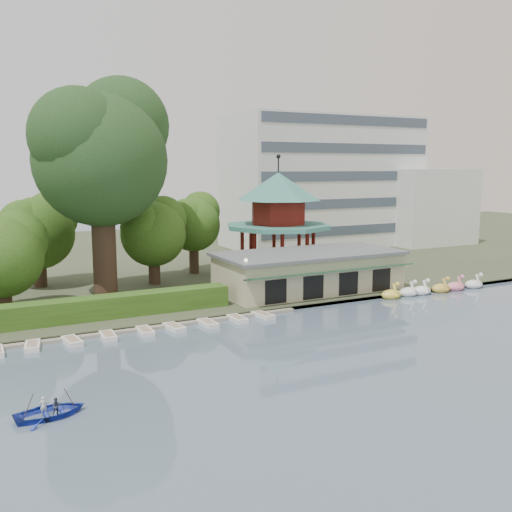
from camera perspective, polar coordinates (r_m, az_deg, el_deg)
ground_plane at (r=35.32m, az=10.64°, el=-12.37°), size 220.00×220.00×0.00m
shore at (r=81.51m, az=-12.17°, el=-0.13°), size 220.00×70.00×0.40m
embankment at (r=49.40m, az=-1.71°, el=-5.84°), size 220.00×0.60×0.30m
dock at (r=45.70m, az=-15.51°, el=-7.43°), size 34.00×1.60×0.24m
boathouse at (r=57.64m, az=5.31°, el=-1.48°), size 18.60×9.39×3.90m
pavilion at (r=66.55m, az=2.22°, el=4.38°), size 12.40×12.40×13.50m
office_building at (r=91.83m, az=8.39°, el=6.95°), size 38.00×18.00×20.00m
hedge at (r=48.12m, az=-19.88°, el=-5.37°), size 30.00×2.00×1.80m
lamp_post at (r=50.83m, az=-1.01°, el=-1.73°), size 0.36×0.36×4.28m
big_tree at (r=55.37m, az=-15.20°, el=10.34°), size 13.51×12.59×20.88m
small_trees at (r=58.72m, az=-18.96°, el=1.98°), size 39.33×17.36×9.83m
swan_boats at (r=60.91m, az=17.27°, el=-3.18°), size 13.21×2.04×1.92m
moored_rowboats at (r=44.28m, az=-16.09°, el=-7.91°), size 30.09×2.78×0.36m
rowboat_with_passengers at (r=32.07m, az=-19.90°, el=-14.03°), size 5.25×3.97×2.01m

